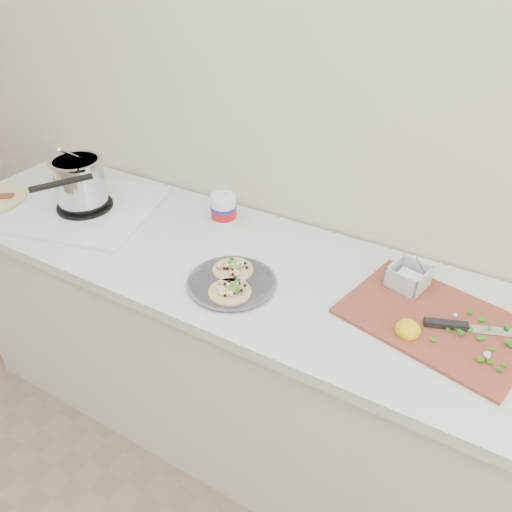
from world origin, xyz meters
The scene contains 5 objects.
counter centered at (0.00, 1.43, 0.45)m, with size 2.44×0.66×0.90m.
stove centered at (-0.71, 1.40, 0.98)m, with size 0.62×0.59×0.25m.
taco_plate centered at (0.04, 1.29, 0.92)m, with size 0.28×0.28×0.04m.
tub centered at (-0.19, 1.60, 0.97)m, with size 0.10×0.10×0.21m.
cutboard centered at (0.62, 1.45, 0.92)m, with size 0.56×0.44×0.08m.
Camera 1 is at (0.72, 0.27, 1.86)m, focal length 35.00 mm.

